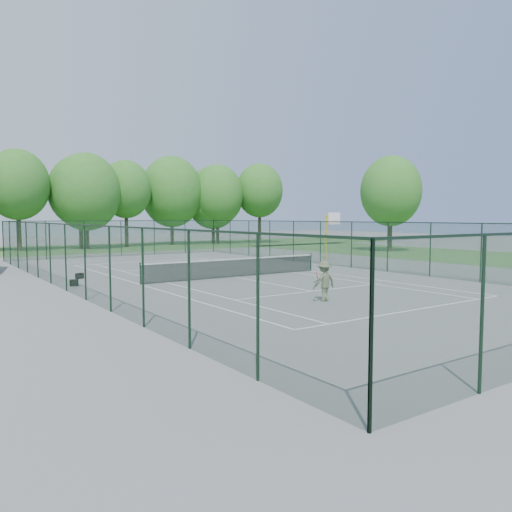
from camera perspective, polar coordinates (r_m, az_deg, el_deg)
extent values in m
plane|color=slate|center=(27.59, -2.37, -2.42)|extent=(140.00, 140.00, 0.00)
cube|color=#437235|center=(55.21, -19.33, 0.80)|extent=(80.00, 16.00, 0.01)
cube|color=#437235|center=(47.37, 20.10, 0.21)|extent=(14.00, 40.00, 0.01)
cube|color=white|center=(38.11, -12.01, -0.60)|extent=(10.97, 0.08, 0.01)
cube|color=white|center=(18.79, 17.58, -5.89)|extent=(10.97, 0.08, 0.01)
cube|color=white|center=(33.14, -8.33, -1.30)|extent=(8.23, 0.08, 0.01)
cube|color=white|center=(22.50, 6.43, -4.02)|extent=(8.23, 0.08, 0.01)
cube|color=white|center=(30.87, 6.25, -1.70)|extent=(0.08, 23.77, 0.01)
cube|color=white|center=(25.11, -13.01, -3.22)|extent=(0.08, 23.77, 0.01)
cube|color=white|center=(29.99, 4.28, -1.87)|extent=(0.08, 23.77, 0.01)
cube|color=white|center=(25.64, -10.17, -3.01)|extent=(0.08, 23.77, 0.01)
cube|color=white|center=(27.59, -2.37, -2.42)|extent=(0.08, 12.80, 0.01)
cylinder|color=black|center=(25.03, -13.07, -1.98)|extent=(0.08, 0.08, 1.10)
cylinder|color=black|center=(30.82, 6.28, -0.69)|extent=(0.08, 0.08, 1.10)
cube|color=black|center=(27.54, -2.38, -1.39)|extent=(11.00, 0.02, 0.96)
cube|color=white|center=(27.49, -2.38, -0.35)|extent=(11.00, 0.05, 0.07)
cube|color=#193C23|center=(43.70, -15.16, 1.95)|extent=(18.00, 0.02, 3.00)
cube|color=#193C23|center=(33.15, 10.86, 1.27)|extent=(0.02, 36.00, 3.00)
cube|color=#193C23|center=(23.88, -20.93, -0.18)|extent=(0.02, 36.00, 3.00)
cube|color=black|center=(43.67, -15.20, 3.92)|extent=(18.00, 0.05, 0.05)
cube|color=black|center=(33.10, 10.90, 3.86)|extent=(0.05, 36.00, 0.05)
cube|color=black|center=(23.81, -21.03, 3.42)|extent=(0.05, 36.00, 0.05)
cylinder|color=#3C2F1F|center=(55.13, -19.39, 2.98)|extent=(0.40, 0.40, 4.20)
ellipsoid|color=#3A7F2B|center=(55.18, -19.50, 7.03)|extent=(6.40, 6.40, 7.40)
cylinder|color=#3C2F1F|center=(61.61, -4.41, 3.35)|extent=(0.40, 0.40, 4.20)
ellipsoid|color=#3A7F2B|center=(61.66, -4.43, 6.98)|extent=(6.40, 6.40, 7.40)
cylinder|color=#F7C702|center=(39.46, 8.00, 2.17)|extent=(0.12, 0.12, 3.50)
cube|color=#F7C702|center=(39.10, 8.48, 4.49)|extent=(0.08, 0.90, 0.08)
cube|color=white|center=(38.78, 8.93, 4.26)|extent=(1.20, 0.05, 0.90)
torus|color=orange|center=(38.61, 9.16, 4.04)|extent=(0.48, 0.48, 0.02)
cylinder|color=#3C2F1F|center=(49.63, 15.08, 2.84)|extent=(0.39, 0.39, 4.04)
ellipsoid|color=#3A7F2B|center=(49.67, 15.17, 7.18)|extent=(5.78, 5.78, 6.74)
cube|color=black|center=(25.56, -20.09, -2.89)|extent=(0.43, 0.31, 0.32)
cube|color=black|center=(28.46, -19.52, -2.16)|extent=(0.46, 0.38, 0.31)
imported|color=#64674B|center=(19.85, 7.79, -2.86)|extent=(1.03, 0.60, 1.59)
sphere|color=#CBDA32|center=(20.93, 9.41, -2.42)|extent=(0.07, 0.07, 0.07)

